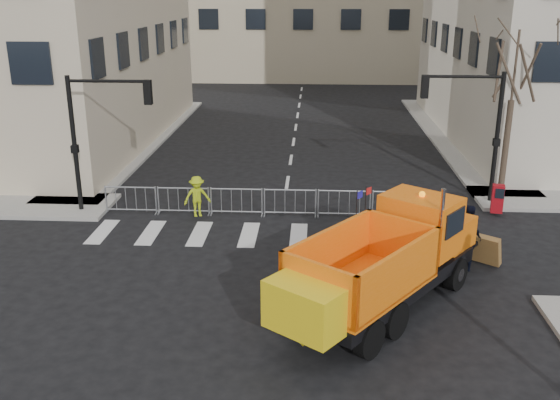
# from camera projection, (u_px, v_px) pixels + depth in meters

# --- Properties ---
(ground) EXTENTS (120.00, 120.00, 0.00)m
(ground) POSITION_uv_depth(u_px,v_px,m) (268.00, 310.00, 17.29)
(ground) COLOR black
(ground) RESTS_ON ground
(sidewalk_back) EXTENTS (64.00, 5.00, 0.15)m
(sidewalk_back) POSITION_uv_depth(u_px,v_px,m) (284.00, 206.00, 25.30)
(sidewalk_back) COLOR gray
(sidewalk_back) RESTS_ON ground
(traffic_light_left) EXTENTS (0.18, 0.18, 5.40)m
(traffic_light_left) POSITION_uv_depth(u_px,v_px,m) (75.00, 146.00, 23.94)
(traffic_light_left) COLOR black
(traffic_light_left) RESTS_ON ground
(traffic_light_right) EXTENTS (0.18, 0.18, 5.40)m
(traffic_light_right) POSITION_uv_depth(u_px,v_px,m) (497.00, 140.00, 24.95)
(traffic_light_right) COLOR black
(traffic_light_right) RESTS_ON ground
(crowd_barriers) EXTENTS (12.60, 0.60, 1.10)m
(crowd_barriers) POSITION_uv_depth(u_px,v_px,m) (263.00, 202.00, 24.34)
(crowd_barriers) COLOR #9EA0A5
(crowd_barriers) RESTS_ON ground
(street_tree) EXTENTS (3.00, 3.00, 7.50)m
(street_tree) POSITION_uv_depth(u_px,v_px,m) (510.00, 109.00, 25.52)
(street_tree) COLOR #382B21
(street_tree) RESTS_ON ground
(plow_truck) EXTENTS (7.21, 8.49, 3.44)m
(plow_truck) POSITION_uv_depth(u_px,v_px,m) (384.00, 260.00, 16.74)
(plow_truck) COLOR black
(plow_truck) RESTS_ON ground
(cop_a) EXTENTS (0.72, 0.53, 1.79)m
(cop_a) POSITION_uv_depth(u_px,v_px,m) (455.00, 244.00, 19.44)
(cop_a) COLOR black
(cop_a) RESTS_ON ground
(cop_b) EXTENTS (0.95, 0.78, 1.78)m
(cop_b) POSITION_uv_depth(u_px,v_px,m) (467.00, 231.00, 20.50)
(cop_b) COLOR black
(cop_b) RESTS_ON ground
(cop_c) EXTENTS (1.20, 1.01, 1.92)m
(cop_c) POSITION_uv_depth(u_px,v_px,m) (467.00, 243.00, 19.35)
(cop_c) COLOR black
(cop_c) RESTS_ON ground
(worker) EXTENTS (1.17, 0.94, 1.59)m
(worker) POSITION_uv_depth(u_px,v_px,m) (197.00, 196.00, 23.73)
(worker) COLOR #A5BB16
(worker) RESTS_ON sidewalk_back
(newspaper_box) EXTENTS (0.52, 0.49, 1.10)m
(newspaper_box) POSITION_uv_depth(u_px,v_px,m) (497.00, 199.00, 24.23)
(newspaper_box) COLOR maroon
(newspaper_box) RESTS_ON sidewalk_back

